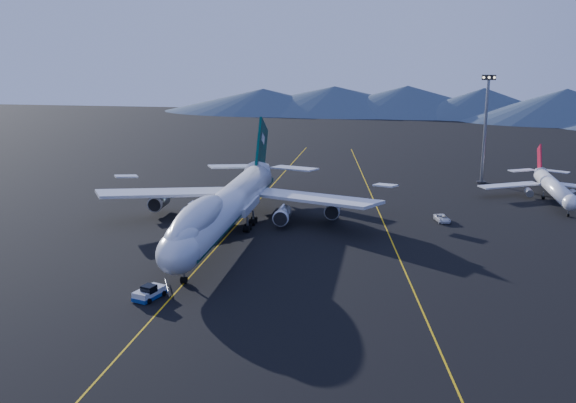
% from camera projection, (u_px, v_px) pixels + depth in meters
% --- Properties ---
extents(ground, '(500.00, 500.00, 0.00)m').
position_uv_depth(ground, '(228.00, 235.00, 123.85)').
color(ground, black).
rests_on(ground, ground).
extents(taxiway_line_main, '(0.25, 220.00, 0.01)m').
position_uv_depth(taxiway_line_main, '(228.00, 235.00, 123.84)').
color(taxiway_line_main, '#E7B20D').
rests_on(taxiway_line_main, ground).
extents(taxiway_line_side, '(28.08, 198.09, 0.01)m').
position_uv_depth(taxiway_line_side, '(386.00, 227.00, 128.60)').
color(taxiway_line_side, '#E7B20D').
rests_on(taxiway_line_side, ground).
extents(boeing_747, '(59.62, 72.43, 19.37)m').
position_uv_depth(boeing_747, '(227.00, 205.00, 122.50)').
color(boeing_747, silver).
rests_on(boeing_747, ground).
extents(pushback_tug, '(4.06, 5.61, 2.21)m').
position_uv_depth(pushback_tug, '(149.00, 294.00, 92.55)').
color(pushback_tug, silver).
rests_on(pushback_tug, ground).
extents(second_jet, '(33.99, 38.40, 10.93)m').
position_uv_depth(second_jet, '(553.00, 186.00, 150.73)').
color(second_jet, silver).
rests_on(second_jet, ground).
extents(service_van, '(3.68, 5.71, 1.47)m').
position_uv_depth(service_van, '(442.00, 218.00, 132.70)').
color(service_van, silver).
rests_on(service_van, ground).
extents(floodlight_mast, '(3.49, 2.62, 28.25)m').
position_uv_depth(floodlight_mast, '(485.00, 129.00, 166.92)').
color(floodlight_mast, black).
rests_on(floodlight_mast, ground).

